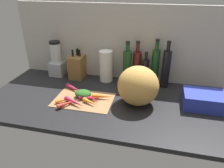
# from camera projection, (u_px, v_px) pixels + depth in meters

# --- Properties ---
(ground_plane) EXTENTS (1.70, 0.80, 0.03)m
(ground_plane) POSITION_uv_depth(u_px,v_px,m) (107.00, 101.00, 1.48)
(ground_plane) COLOR black
(wall_back) EXTENTS (1.70, 0.03, 0.60)m
(wall_back) POSITION_uv_depth(u_px,v_px,m) (118.00, 43.00, 1.67)
(wall_back) COLOR #BCB7AD
(wall_back) RESTS_ON ground_plane
(cutting_board) EXTENTS (0.41, 0.27, 0.01)m
(cutting_board) POSITION_uv_depth(u_px,v_px,m) (84.00, 100.00, 1.46)
(cutting_board) COLOR #997047
(cutting_board) RESTS_ON ground_plane
(carrot_0) EXTENTS (0.17, 0.10, 0.03)m
(carrot_0) POSITION_uv_depth(u_px,v_px,m) (74.00, 102.00, 1.39)
(carrot_0) COLOR #B2264C
(carrot_0) RESTS_ON cutting_board
(carrot_1) EXTENTS (0.11, 0.08, 0.02)m
(carrot_1) POSITION_uv_depth(u_px,v_px,m) (93.00, 99.00, 1.44)
(carrot_1) COLOR red
(carrot_1) RESTS_ON cutting_board
(carrot_2) EXTENTS (0.15, 0.05, 0.03)m
(carrot_2) POSITION_uv_depth(u_px,v_px,m) (102.00, 96.00, 1.46)
(carrot_2) COLOR orange
(carrot_2) RESTS_ON cutting_board
(carrot_3) EXTENTS (0.12, 0.08, 0.03)m
(carrot_3) POSITION_uv_depth(u_px,v_px,m) (90.00, 102.00, 1.39)
(carrot_3) COLOR orange
(carrot_3) RESTS_ON cutting_board
(carrot_4) EXTENTS (0.13, 0.14, 0.03)m
(carrot_4) POSITION_uv_depth(u_px,v_px,m) (69.00, 103.00, 1.39)
(carrot_4) COLOR red
(carrot_4) RESTS_ON cutting_board
(carrot_5) EXTENTS (0.16, 0.11, 0.03)m
(carrot_5) POSITION_uv_depth(u_px,v_px,m) (74.00, 88.00, 1.57)
(carrot_5) COLOR #B2264C
(carrot_5) RESTS_ON cutting_board
(carrot_6) EXTENTS (0.16, 0.05, 0.03)m
(carrot_6) POSITION_uv_depth(u_px,v_px,m) (90.00, 98.00, 1.44)
(carrot_6) COLOR #B2264C
(carrot_6) RESTS_ON cutting_board
(carrot_7) EXTENTS (0.10, 0.08, 0.02)m
(carrot_7) POSITION_uv_depth(u_px,v_px,m) (63.00, 100.00, 1.42)
(carrot_7) COLOR orange
(carrot_7) RESTS_ON cutting_board
(carrot_greens_pile) EXTENTS (0.12, 0.09, 0.05)m
(carrot_greens_pile) POSITION_uv_depth(u_px,v_px,m) (83.00, 94.00, 1.48)
(carrot_greens_pile) COLOR #2D6023
(carrot_greens_pile) RESTS_ON cutting_board
(winter_squash) EXTENTS (0.27, 0.26, 0.27)m
(winter_squash) POSITION_uv_depth(u_px,v_px,m) (138.00, 86.00, 1.37)
(winter_squash) COLOR gold
(winter_squash) RESTS_ON ground_plane
(knife_block) EXTENTS (0.11, 0.16, 0.24)m
(knife_block) POSITION_uv_depth(u_px,v_px,m) (77.00, 66.00, 1.77)
(knife_block) COLOR olive
(knife_block) RESTS_ON ground_plane
(blender_appliance) EXTENTS (0.12, 0.12, 0.30)m
(blender_appliance) POSITION_uv_depth(u_px,v_px,m) (57.00, 61.00, 1.79)
(blender_appliance) COLOR #B2B2B7
(blender_appliance) RESTS_ON ground_plane
(paper_towel_roll) EXTENTS (0.10, 0.10, 0.25)m
(paper_towel_roll) POSITION_uv_depth(u_px,v_px,m) (106.00, 66.00, 1.69)
(paper_towel_roll) COLOR white
(paper_towel_roll) RESTS_ON ground_plane
(bottle_0) EXTENTS (0.07, 0.07, 0.35)m
(bottle_0) POSITION_uv_depth(u_px,v_px,m) (127.00, 67.00, 1.63)
(bottle_0) COLOR #19421E
(bottle_0) RESTS_ON ground_plane
(bottle_1) EXTENTS (0.07, 0.07, 0.34)m
(bottle_1) POSITION_uv_depth(u_px,v_px,m) (137.00, 67.00, 1.65)
(bottle_1) COLOR #471919
(bottle_1) RESTS_ON ground_plane
(bottle_2) EXTENTS (0.06, 0.06, 0.27)m
(bottle_2) POSITION_uv_depth(u_px,v_px,m) (145.00, 72.00, 1.62)
(bottle_2) COLOR black
(bottle_2) RESTS_ON ground_plane
(bottle_3) EXTENTS (0.06, 0.06, 0.37)m
(bottle_3) POSITION_uv_depth(u_px,v_px,m) (155.00, 66.00, 1.62)
(bottle_3) COLOR #19421E
(bottle_3) RESTS_ON ground_plane
(bottle_4) EXTENTS (0.06, 0.06, 0.36)m
(bottle_4) POSITION_uv_depth(u_px,v_px,m) (166.00, 68.00, 1.58)
(bottle_4) COLOR black
(bottle_4) RESTS_ON ground_plane
(dish_rack) EXTENTS (0.26, 0.19, 0.10)m
(dish_rack) POSITION_uv_depth(u_px,v_px,m) (204.00, 100.00, 1.37)
(dish_rack) COLOR #2838AD
(dish_rack) RESTS_ON ground_plane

